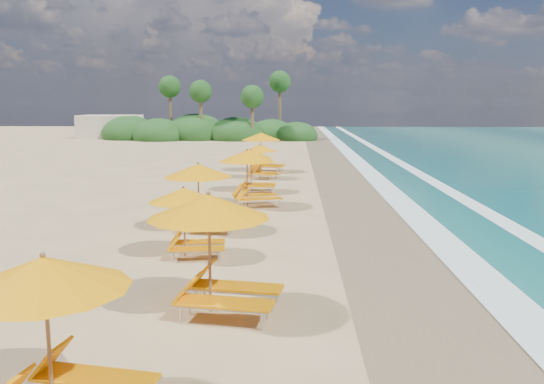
# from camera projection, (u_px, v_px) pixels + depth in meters

# --- Properties ---
(ground) EXTENTS (160.00, 160.00, 0.00)m
(ground) POSITION_uv_depth(u_px,v_px,m) (272.00, 225.00, 19.76)
(ground) COLOR tan
(ground) RESTS_ON ground
(wet_sand) EXTENTS (4.00, 160.00, 0.01)m
(wet_sand) POSITION_uv_depth(u_px,v_px,m) (384.00, 226.00, 19.60)
(wet_sand) COLOR #7F694B
(wet_sand) RESTS_ON ground
(surf_foam) EXTENTS (4.00, 160.00, 0.01)m
(surf_foam) POSITION_uv_depth(u_px,v_px,m) (460.00, 226.00, 19.48)
(surf_foam) COLOR white
(surf_foam) RESTS_ON ground
(station_1) EXTENTS (2.84, 2.70, 2.38)m
(station_1) POSITION_uv_depth(u_px,v_px,m) (60.00, 327.00, 7.49)
(station_1) COLOR olive
(station_1) RESTS_ON ground
(station_2) EXTENTS (3.06, 2.91, 2.59)m
(station_2) POSITION_uv_depth(u_px,v_px,m) (219.00, 245.00, 11.31)
(station_2) COLOR olive
(station_2) RESTS_ON ground
(station_3) EXTENTS (2.38, 2.25, 2.05)m
(station_3) POSITION_uv_depth(u_px,v_px,m) (190.00, 217.00, 15.55)
(station_3) COLOR olive
(station_3) RESTS_ON ground
(station_4) EXTENTS (2.70, 2.54, 2.38)m
(station_4) POSITION_uv_depth(u_px,v_px,m) (204.00, 192.00, 18.66)
(station_4) COLOR olive
(station_4) RESTS_ON ground
(station_5) EXTENTS (3.09, 3.01, 2.45)m
(station_5) POSITION_uv_depth(u_px,v_px,m) (252.00, 174.00, 23.10)
(station_5) COLOR olive
(station_5) RESTS_ON ground
(station_6) EXTENTS (2.28, 2.10, 2.13)m
(station_6) POSITION_uv_depth(u_px,v_px,m) (255.00, 168.00, 26.90)
(station_6) COLOR olive
(station_6) RESTS_ON ground
(station_7) EXTENTS (2.65, 2.64, 2.01)m
(station_7) POSITION_uv_depth(u_px,v_px,m) (262.00, 159.00, 31.54)
(station_7) COLOR olive
(station_7) RESTS_ON ground
(station_8) EXTENTS (3.08, 2.94, 2.55)m
(station_8) POSITION_uv_depth(u_px,v_px,m) (264.00, 149.00, 34.72)
(station_8) COLOR olive
(station_8) RESTS_ON ground
(treeline) EXTENTS (25.80, 8.80, 9.74)m
(treeline) POSITION_uv_depth(u_px,v_px,m) (204.00, 131.00, 64.87)
(treeline) COLOR #163D14
(treeline) RESTS_ON ground
(beach_building) EXTENTS (7.00, 5.00, 2.80)m
(beach_building) POSITION_uv_depth(u_px,v_px,m) (111.00, 127.00, 67.75)
(beach_building) COLOR beige
(beach_building) RESTS_ON ground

